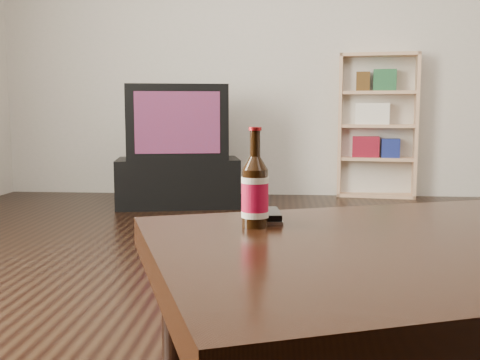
# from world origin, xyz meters

# --- Properties ---
(floor) EXTENTS (5.00, 6.00, 0.01)m
(floor) POSITION_xyz_m (0.00, 0.00, -0.01)
(floor) COLOR black
(floor) RESTS_ON ground
(wall_back) EXTENTS (5.00, 0.02, 2.70)m
(wall_back) POSITION_xyz_m (0.00, 3.01, 1.35)
(wall_back) COLOR beige
(wall_back) RESTS_ON ground
(tv_stand) EXTENTS (0.93, 0.59, 0.35)m
(tv_stand) POSITION_xyz_m (-0.96, 2.39, 0.17)
(tv_stand) COLOR black
(tv_stand) RESTS_ON floor
(tv) EXTENTS (0.77, 0.56, 0.52)m
(tv) POSITION_xyz_m (-0.96, 2.39, 0.61)
(tv) COLOR black
(tv) RESTS_ON tv_stand
(bookshelf) EXTENTS (0.64, 0.36, 1.14)m
(bookshelf) POSITION_xyz_m (0.55, 3.02, 0.59)
(bookshelf) COLOR tan
(bookshelf) RESTS_ON floor
(coffee_table) EXTENTS (1.39, 1.09, 0.46)m
(coffee_table) POSITION_xyz_m (0.17, -0.53, 0.40)
(coffee_table) COLOR black
(coffee_table) RESTS_ON floor
(beer_bottle) EXTENTS (0.07, 0.07, 0.20)m
(beer_bottle) POSITION_xyz_m (-0.26, -0.48, 0.53)
(beer_bottle) COLOR black
(beer_bottle) RESTS_ON coffee_table
(phone) EXTENTS (0.07, 0.12, 0.02)m
(phone) POSITION_xyz_m (-0.24, -0.41, 0.47)
(phone) COLOR #B4B4B6
(phone) RESTS_ON coffee_table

